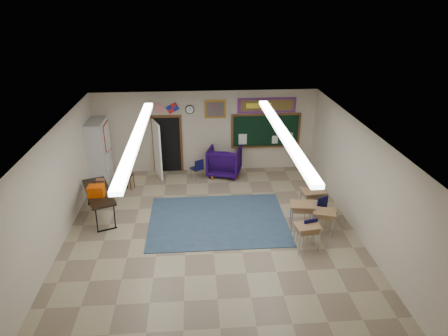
{
  "coord_description": "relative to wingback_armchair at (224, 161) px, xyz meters",
  "views": [
    {
      "loc": [
        -0.37,
        -9.28,
        6.18
      ],
      "look_at": [
        0.44,
        1.5,
        1.37
      ],
      "focal_mm": 32.0,
      "sensor_mm": 36.0,
      "label": 1
    }
  ],
  "objects": [
    {
      "name": "framed_art_print",
      "position": [
        -0.3,
        0.44,
        1.82
      ],
      "size": [
        0.75,
        0.05,
        0.65
      ],
      "color": "#A86E20",
      "rests_on": "back_wall"
    },
    {
      "name": "student_chair_reading",
      "position": [
        -1.02,
        -0.32,
        -0.14
      ],
      "size": [
        0.54,
        0.54,
        0.77
      ],
      "primitive_type": null,
      "rotation": [
        0.0,
        0.0,
        3.73
      ],
      "color": "black",
      "rests_on": "floor"
    },
    {
      "name": "wingback_armchair",
      "position": [
        0.0,
        0.0,
        0.0
      ],
      "size": [
        1.4,
        1.42,
        1.05
      ],
      "primitive_type": "imported",
      "rotation": [
        0.0,
        0.0,
        2.86
      ],
      "color": "#180538",
      "rests_on": "floor"
    },
    {
      "name": "front_wall",
      "position": [
        -0.65,
        -8.53,
        0.97
      ],
      "size": [
        8.0,
        0.04,
        3.0
      ],
      "primitive_type": "cube",
      "color": "#BDAF99",
      "rests_on": "floor"
    },
    {
      "name": "student_desk_back_left",
      "position": [
        1.75,
        -4.84,
        -0.11
      ],
      "size": [
        0.68,
        0.55,
        0.75
      ],
      "rotation": [
        0.0,
        0.0,
        0.13
      ],
      "color": "brown",
      "rests_on": "floor"
    },
    {
      "name": "folding_table",
      "position": [
        -3.91,
        -2.7,
        -0.07
      ],
      "size": [
        1.34,
        2.1,
        1.14
      ],
      "rotation": [
        0.0,
        0.0,
        0.37
      ],
      "color": "black",
      "rests_on": "floor"
    },
    {
      "name": "chalkboard",
      "position": [
        1.55,
        0.43,
        0.94
      ],
      "size": [
        2.55,
        0.14,
        1.3
      ],
      "color": "#5B331A",
      "rests_on": "back_wall"
    },
    {
      "name": "fluorescent_strips",
      "position": [
        -0.65,
        -4.03,
        2.41
      ],
      "size": [
        3.86,
        6.0,
        0.1
      ],
      "primitive_type": null,
      "color": "white",
      "rests_on": "ceiling"
    },
    {
      "name": "student_desk_front_left",
      "position": [
        1.87,
        -3.84,
        -0.07
      ],
      "size": [
        0.73,
        0.59,
        0.81
      ],
      "rotation": [
        0.0,
        0.0,
        -0.14
      ],
      "color": "brown",
      "rests_on": "floor"
    },
    {
      "name": "wall_clock",
      "position": [
        -1.2,
        0.44,
        1.82
      ],
      "size": [
        0.32,
        0.05,
        0.32
      ],
      "color": "black",
      "rests_on": "back_wall"
    },
    {
      "name": "floor",
      "position": [
        -0.65,
        -4.03,
        -0.53
      ],
      "size": [
        9.0,
        9.0,
        0.0
      ],
      "primitive_type": "plane",
      "color": "gray",
      "rests_on": "ground"
    },
    {
      "name": "right_wall",
      "position": [
        3.35,
        -4.03,
        0.97
      ],
      "size": [
        0.04,
        9.0,
        3.0
      ],
      "primitive_type": "cube",
      "color": "#BDAF99",
      "rests_on": "floor"
    },
    {
      "name": "back_wall",
      "position": [
        -0.65,
        0.47,
        0.97
      ],
      "size": [
        8.0,
        0.04,
        3.0
      ],
      "primitive_type": "cube",
      "color": "#BDAF99",
      "rests_on": "floor"
    },
    {
      "name": "storage_cabinet",
      "position": [
        -4.36,
        -0.18,
        0.57
      ],
      "size": [
        0.59,
        1.25,
        2.2
      ],
      "color": "#B8B8B3",
      "rests_on": "floor"
    },
    {
      "name": "left_wall",
      "position": [
        -4.65,
        -4.03,
        0.97
      ],
      "size": [
        0.04,
        9.0,
        3.0
      ],
      "primitive_type": "cube",
      "color": "#BDAF99",
      "rests_on": "floor"
    },
    {
      "name": "bulletin_board",
      "position": [
        1.55,
        0.44,
        1.92
      ],
      "size": [
        2.1,
        0.05,
        0.55
      ],
      "color": "#AF0F15",
      "rests_on": "back_wall"
    },
    {
      "name": "student_desk_front_right",
      "position": [
        2.39,
        -3.11,
        -0.06
      ],
      "size": [
        0.74,
        0.59,
        0.83
      ],
      "rotation": [
        0.0,
        0.0,
        0.1
      ],
      "color": "brown",
      "rests_on": "floor"
    },
    {
      "name": "doorway",
      "position": [
        -2.15,
        0.32,
        0.53
      ],
      "size": [
        1.1,
        0.89,
        2.16
      ],
      "color": "black",
      "rests_on": "back_wall"
    },
    {
      "name": "ceiling",
      "position": [
        -0.65,
        -4.03,
        2.47
      ],
      "size": [
        8.0,
        9.0,
        0.04
      ],
      "primitive_type": "cube",
      "color": "white",
      "rests_on": "back_wall"
    },
    {
      "name": "area_rug",
      "position": [
        -0.45,
        -3.23,
        -0.52
      ],
      "size": [
        4.0,
        3.0,
        0.02
      ],
      "primitive_type": "cube",
      "color": "#31475E",
      "rests_on": "floor"
    },
    {
      "name": "student_chair_desk_b",
      "position": [
        2.61,
        -3.75,
        -0.1
      ],
      "size": [
        0.58,
        0.58,
        0.85
      ],
      "primitive_type": null,
      "rotation": [
        0.0,
        0.0,
        0.5
      ],
      "color": "black",
      "rests_on": "floor"
    },
    {
      "name": "student_chair_desk_a",
      "position": [
        1.82,
        -4.56,
        -0.1
      ],
      "size": [
        0.51,
        0.51,
        0.84
      ],
      "primitive_type": null,
      "rotation": [
        0.0,
        0.0,
        3.37
      ],
      "color": "black",
      "rests_on": "floor"
    },
    {
      "name": "student_desk_back_right",
      "position": [
        2.41,
        -4.15,
        -0.12
      ],
      "size": [
        0.71,
        0.61,
        0.73
      ],
      "rotation": [
        0.0,
        0.0,
        -0.3
      ],
      "color": "brown",
      "rests_on": "floor"
    },
    {
      "name": "wall_flags",
      "position": [
        -2.05,
        0.41,
        1.95
      ],
      "size": [
        1.16,
        0.06,
        0.7
      ],
      "primitive_type": null,
      "color": "red",
      "rests_on": "back_wall"
    },
    {
      "name": "wooden_stool",
      "position": [
        -3.28,
        -0.91,
        -0.25
      ],
      "size": [
        0.3,
        0.3,
        0.54
      ],
      "color": "#4F3017",
      "rests_on": "floor"
    }
  ]
}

